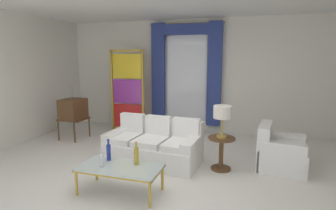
% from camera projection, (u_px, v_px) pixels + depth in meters
% --- Properties ---
extents(ground_plane, '(16.00, 16.00, 0.00)m').
position_uv_depth(ground_plane, '(156.00, 172.00, 4.76)').
color(ground_plane, white).
extents(wall_rear, '(8.00, 0.12, 3.00)m').
position_uv_depth(wall_rear, '(194.00, 76.00, 7.38)').
color(wall_rear, white).
rests_on(wall_rear, ground).
extents(wall_left, '(0.12, 7.00, 3.00)m').
position_uv_depth(wall_left, '(13.00, 80.00, 6.13)').
color(wall_left, white).
rests_on(wall_left, ground).
extents(ceiling_slab, '(8.00, 7.60, 0.04)m').
position_uv_depth(ceiling_slab, '(170.00, 1.00, 4.99)').
color(ceiling_slab, white).
extents(curtained_window, '(2.00, 0.17, 2.70)m').
position_uv_depth(curtained_window, '(186.00, 67.00, 7.23)').
color(curtained_window, white).
rests_on(curtained_window, ground).
extents(couch_white_long, '(1.82, 1.06, 0.86)m').
position_uv_depth(couch_white_long, '(155.00, 146.00, 5.26)').
color(couch_white_long, white).
rests_on(couch_white_long, ground).
extents(coffee_table, '(1.22, 0.61, 0.41)m').
position_uv_depth(coffee_table, '(120.00, 169.00, 3.99)').
color(coffee_table, silver).
rests_on(coffee_table, ground).
extents(bottle_blue_decanter, '(0.07, 0.07, 0.30)m').
position_uv_depth(bottle_blue_decanter, '(102.00, 159.00, 3.96)').
color(bottle_blue_decanter, silver).
rests_on(bottle_blue_decanter, coffee_table).
extents(bottle_crystal_tall, '(0.07, 0.07, 0.35)m').
position_uv_depth(bottle_crystal_tall, '(109.00, 152.00, 4.20)').
color(bottle_crystal_tall, navy).
rests_on(bottle_crystal_tall, coffee_table).
extents(bottle_amber_squat, '(0.07, 0.07, 0.35)m').
position_uv_depth(bottle_amber_squat, '(136.00, 155.00, 4.05)').
color(bottle_amber_squat, gold).
rests_on(bottle_amber_squat, coffee_table).
extents(vintage_tv, '(0.62, 0.62, 1.35)m').
position_uv_depth(vintage_tv, '(73.00, 110.00, 6.64)').
color(vintage_tv, brown).
rests_on(vintage_tv, ground).
extents(armchair_white, '(0.91, 0.91, 0.80)m').
position_uv_depth(armchair_white, '(279.00, 153.00, 4.91)').
color(armchair_white, white).
rests_on(armchair_white, ground).
extents(stained_glass_divider, '(0.95, 0.05, 2.20)m').
position_uv_depth(stained_glass_divider, '(127.00, 93.00, 7.24)').
color(stained_glass_divider, gold).
rests_on(stained_glass_divider, ground).
extents(peacock_figurine, '(0.44, 0.60, 0.50)m').
position_uv_depth(peacock_figurine, '(139.00, 129.00, 6.79)').
color(peacock_figurine, beige).
rests_on(peacock_figurine, ground).
extents(round_side_table, '(0.48, 0.48, 0.59)m').
position_uv_depth(round_side_table, '(221.00, 150.00, 4.84)').
color(round_side_table, brown).
rests_on(round_side_table, ground).
extents(table_lamp_brass, '(0.32, 0.32, 0.57)m').
position_uv_depth(table_lamp_brass, '(223.00, 113.00, 4.72)').
color(table_lamp_brass, '#B29338').
rests_on(table_lamp_brass, round_side_table).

